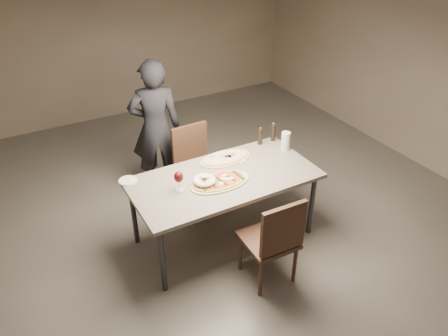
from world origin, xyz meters
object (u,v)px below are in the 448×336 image
pepper_mill_left (260,136)px  carafe (286,141)px  bread_basket (204,182)px  zucchini_pizza (220,181)px  diner (156,128)px  chair_near (274,238)px  ham_pizza (225,158)px  chair_far (195,162)px  dining_table (224,182)px

pepper_mill_left → carafe: pepper_mill_left is taller
carafe → bread_basket: bearing=-169.6°
zucchini_pizza → diner: size_ratio=0.37×
chair_near → ham_pizza: bearing=86.7°
carafe → diner: (-1.05, 1.04, -0.04)m
bread_basket → chair_far: chair_far is taller
diner → carafe: bearing=153.4°
zucchini_pizza → ham_pizza: 0.44m
pepper_mill_left → diner: diner is taller
carafe → chair_near: size_ratio=0.21×
dining_table → pepper_mill_left: bearing=30.0°
chair_near → chair_far: (-0.04, 1.48, -0.00)m
dining_table → zucchini_pizza: size_ratio=3.02×
ham_pizza → chair_far: bearing=118.1°
chair_near → chair_far: size_ratio=1.00×
carafe → chair_near: bearing=-129.6°
dining_table → chair_near: bearing=-84.2°
dining_table → carafe: size_ratio=9.10×
zucchini_pizza → bread_basket: size_ratio=2.80×
zucchini_pizza → chair_near: (0.16, -0.68, -0.24)m
carafe → ham_pizza: bearing=169.1°
zucchini_pizza → bread_basket: 0.15m
chair_far → bread_basket: bearing=69.0°
carafe → chair_near: (-0.75, -0.91, -0.32)m
bread_basket → chair_near: bearing=-66.7°
ham_pizza → bread_basket: bread_basket is taller
bread_basket → pepper_mill_left: size_ratio=1.05×
carafe → diner: diner is taller
zucchini_pizza → ham_pizza: zucchini_pizza is taller
chair_far → diner: (-0.25, 0.47, 0.28)m
carafe → diner: bearing=135.3°
zucchini_pizza → dining_table: bearing=52.1°
pepper_mill_left → chair_near: (-0.58, -1.14, -0.32)m
pepper_mill_left → diner: bearing=137.2°
bread_basket → chair_near: 0.83m
zucchini_pizza → chair_far: bearing=91.6°
pepper_mill_left → bread_basket: bearing=-154.7°
dining_table → carafe: (0.83, 0.15, 0.16)m
dining_table → diner: (-0.22, 1.19, 0.11)m
ham_pizza → bread_basket: size_ratio=2.63×
carafe → pepper_mill_left: bearing=127.1°
chair_far → zucchini_pizza: bearing=79.8°
dining_table → carafe: carafe is taller
pepper_mill_left → chair_far: bearing=151.2°
dining_table → chair_far: bearing=87.4°
dining_table → chair_near: (0.08, -0.76, -0.17)m
dining_table → diner: diner is taller
pepper_mill_left → carafe: bearing=-52.9°
zucchini_pizza → carafe: (0.91, 0.23, 0.08)m
pepper_mill_left → chair_near: bearing=-117.1°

